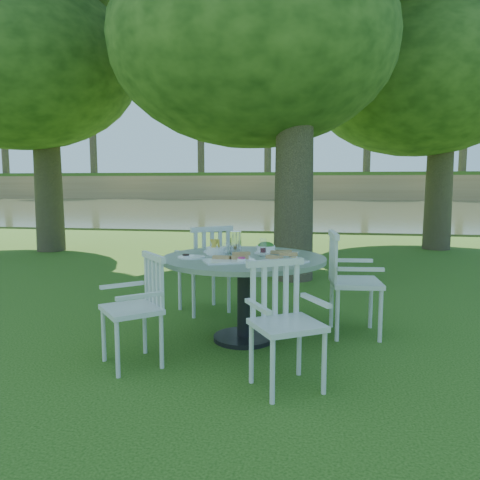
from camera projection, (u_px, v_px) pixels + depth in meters
The scene contains 9 objects.
ground at pixel (237, 324), 4.82m from camera, with size 140.00×140.00×0.00m, color #1E410D.
table at pixel (244, 272), 4.26m from camera, with size 1.48×1.48×0.78m.
chair_ne at pixel (345, 275), 4.44m from camera, with size 0.51×0.54×0.98m.
chair_nw at pixel (208, 263), 5.16m from camera, with size 0.67×0.67×0.98m.
chair_sw at pixel (142, 300), 3.72m from camera, with size 0.60×0.61×0.88m.
chair_se at pixel (281, 313), 3.33m from camera, with size 0.60×0.59×0.89m.
tableware at pixel (242, 252), 4.30m from camera, with size 1.18×0.94×0.22m.
river at pixel (306, 209), 27.33m from camera, with size 100.00×28.00×0.12m, color #353B22.
far_bank at pixel (316, 122), 44.15m from camera, with size 100.00×18.00×15.20m.
Camera 1 is at (0.83, -4.61, 1.43)m, focal length 35.00 mm.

